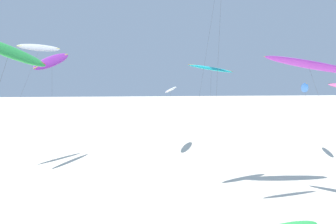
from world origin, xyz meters
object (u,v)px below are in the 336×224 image
object	(u,v)px
flying_kite_2	(171,89)
flying_kite_9	(52,61)
flying_kite_0	(9,52)
flying_kite_6	(211,69)
flying_kite_4	(40,48)
flying_kite_1	(308,64)
flying_kite_10	(305,88)

from	to	relation	value
flying_kite_2	flying_kite_9	size ratio (longest dim) A/B	0.63
flying_kite_0	flying_kite_6	distance (m)	20.86
flying_kite_2	flying_kite_4	world-z (taller)	flying_kite_4
flying_kite_1	flying_kite_4	distance (m)	33.03
flying_kite_0	flying_kite_9	bearing A→B (deg)	95.47
flying_kite_9	flying_kite_10	xyz separation A→B (m)	(33.39, 0.67, -3.54)
flying_kite_1	flying_kite_6	world-z (taller)	flying_kite_1
flying_kite_0	flying_kite_10	world-z (taller)	flying_kite_0
flying_kite_6	flying_kite_9	size ratio (longest dim) A/B	0.86
flying_kite_0	flying_kite_6	size ratio (longest dim) A/B	1.16
flying_kite_10	flying_kite_2	bearing A→B (deg)	165.69
flying_kite_0	flying_kite_2	size ratio (longest dim) A/B	1.59
flying_kite_1	flying_kite_4	bearing A→B (deg)	150.31
flying_kite_2	flying_kite_9	xyz separation A→B (m)	(-15.54, -5.23, 3.91)
flying_kite_1	flying_kite_2	world-z (taller)	flying_kite_1
flying_kite_1	flying_kite_4	size ratio (longest dim) A/B	0.88
flying_kite_10	flying_kite_1	bearing A→B (deg)	-114.29
flying_kite_6	flying_kite_9	xyz separation A→B (m)	(-18.54, 8.88, 0.98)
flying_kite_1	flying_kite_10	distance (m)	16.65
flying_kite_10	flying_kite_4	bearing A→B (deg)	177.78
flying_kite_4	flying_kite_6	size ratio (longest dim) A/B	1.23
flying_kite_4	flying_kite_10	size ratio (longest dim) A/B	1.17
flying_kite_4	flying_kite_10	world-z (taller)	flying_kite_4
flying_kite_0	flying_kite_6	bearing A→B (deg)	37.77
flying_kite_1	flying_kite_4	xyz separation A→B (m)	(-28.61, 16.31, 2.40)
flying_kite_2	flying_kite_10	bearing A→B (deg)	-14.31
flying_kite_9	flying_kite_2	bearing A→B (deg)	18.59
flying_kite_4	flying_kite_10	bearing A→B (deg)	-2.22
flying_kite_2	flying_kite_9	bearing A→B (deg)	-161.41
flying_kite_6	flying_kite_4	bearing A→B (deg)	151.95
flying_kite_4	flying_kite_1	bearing A→B (deg)	-29.69
flying_kite_0	flying_kite_1	xyz separation A→B (m)	(24.58, 7.37, -0.72)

